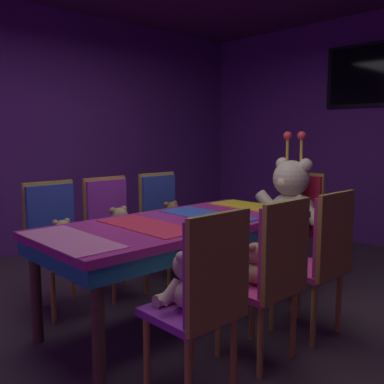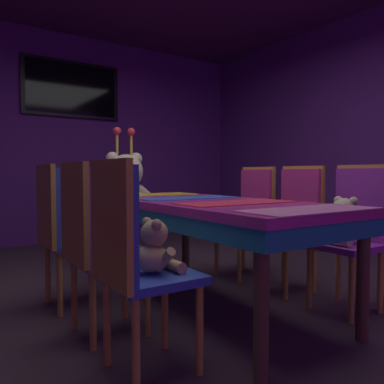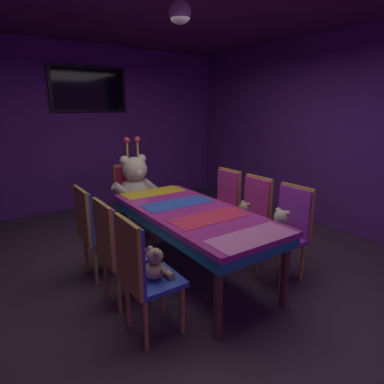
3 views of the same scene
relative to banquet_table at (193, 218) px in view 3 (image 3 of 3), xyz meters
name	(u,v)px [view 3 (image 3 of 3)]	position (x,y,z in m)	size (l,w,h in m)	color
ground_plane	(193,276)	(0.00, 0.00, -0.65)	(7.90, 7.90, 0.00)	#3F2D38
wall_back	(90,128)	(0.00, 3.20, 0.75)	(5.20, 0.12, 2.80)	#59267F
wall_right	(345,133)	(2.60, 0.00, 0.75)	(0.12, 6.40, 2.80)	#59267F
banquet_table	(193,218)	(0.00, 0.00, 0.00)	(0.90, 2.02, 0.75)	#B22D8C
chair_left_0	(139,267)	(-0.86, -0.54, -0.06)	(0.42, 0.41, 0.98)	#2D47B2
teddy_left_0	(156,265)	(-0.71, -0.54, -0.08)	(0.21, 0.27, 0.26)	tan
chair_left_1	(113,244)	(-0.86, -0.03, -0.06)	(0.42, 0.41, 0.98)	purple
teddy_left_1	(129,241)	(-0.71, -0.03, -0.07)	(0.24, 0.31, 0.29)	tan
chair_left_2	(91,225)	(-0.87, 0.56, -0.06)	(0.42, 0.41, 0.98)	#2D47B2
teddy_left_2	(105,224)	(-0.73, 0.56, -0.08)	(0.23, 0.29, 0.28)	brown
chair_right_0	(290,223)	(0.84, -0.56, -0.06)	(0.42, 0.41, 0.98)	purple
teddy_right_0	(280,226)	(0.69, -0.56, -0.06)	(0.26, 0.33, 0.31)	beige
chair_right_1	(253,210)	(0.84, -0.02, -0.06)	(0.42, 0.41, 0.98)	#CC338C
teddy_right_1	(244,214)	(0.70, -0.02, -0.08)	(0.21, 0.27, 0.26)	tan
chair_right_2	(225,199)	(0.85, 0.51, -0.06)	(0.42, 0.41, 0.98)	#CC338C
throne_chair	(131,192)	(0.00, 1.54, -0.06)	(0.41, 0.42, 0.98)	red
king_teddy_bear	(136,183)	(0.00, 1.37, 0.10)	(0.71, 0.55, 0.92)	beige
wall_tv	(89,89)	(0.00, 3.11, 1.40)	(1.28, 0.06, 0.74)	black
pendant_light	(180,12)	(-0.10, 0.05, 1.90)	(0.20, 0.20, 0.20)	white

